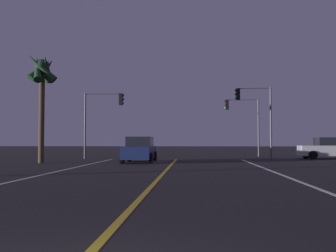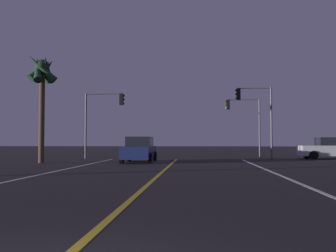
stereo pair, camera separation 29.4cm
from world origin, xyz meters
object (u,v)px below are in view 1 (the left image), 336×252
object	(u,v)px
palm_tree_left_mid	(42,76)
car_oncoming	(140,150)
car_crossing_side	(328,149)
traffic_light_near_left	(104,110)
traffic_light_far_right	(242,114)
traffic_light_near_right	(254,106)

from	to	relation	value
palm_tree_left_mid	car_oncoming	bearing A→B (deg)	11.87
car_crossing_side	traffic_light_near_left	bearing A→B (deg)	3.33
car_crossing_side	palm_tree_left_mid	size ratio (longest dim) A/B	0.60
traffic_light_far_right	palm_tree_left_mid	xyz separation A→B (m)	(-14.22, -11.24, 1.69)
traffic_light_near_right	traffic_light_near_left	bearing A→B (deg)	0.00
traffic_light_near_left	traffic_light_far_right	world-z (taller)	traffic_light_far_right
traffic_light_near_left	palm_tree_left_mid	size ratio (longest dim) A/B	0.73
palm_tree_left_mid	traffic_light_near_right	bearing A→B (deg)	21.67
traffic_light_near_right	traffic_light_near_left	world-z (taller)	traffic_light_near_right
car_crossing_side	traffic_light_far_right	bearing A→B (deg)	-36.39
palm_tree_left_mid	car_crossing_side	bearing A→B (deg)	18.42
car_oncoming	car_crossing_side	xyz separation A→B (m)	(14.11, 5.46, 0.00)
car_crossing_side	palm_tree_left_mid	xyz separation A→B (m)	(-20.30, -6.76, 4.79)
car_oncoming	traffic_light_far_right	xyz separation A→B (m)	(8.03, 9.93, 3.10)
car_oncoming	traffic_light_near_right	size ratio (longest dim) A/B	0.78
car_crossing_side	traffic_light_near_right	bearing A→B (deg)	9.90
traffic_light_near_right	traffic_light_near_left	xyz separation A→B (m)	(-11.72, -0.00, -0.20)
car_oncoming	traffic_light_far_right	size ratio (longest dim) A/B	0.82
traffic_light_near_right	palm_tree_left_mid	distance (m)	15.61
traffic_light_near_right	palm_tree_left_mid	world-z (taller)	palm_tree_left_mid
car_oncoming	car_crossing_side	world-z (taller)	same
car_oncoming	traffic_light_near_left	bearing A→B (deg)	-141.94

